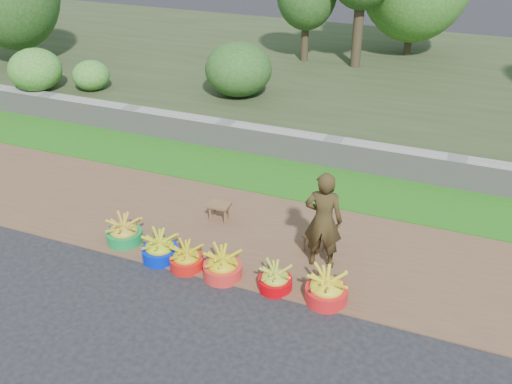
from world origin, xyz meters
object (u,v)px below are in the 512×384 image
at_px(basin_e, 275,279).
at_px(stool_right, 314,238).
at_px(basin_c, 186,258).
at_px(vendor_woman, 323,220).
at_px(stool_left, 219,207).
at_px(basin_a, 124,232).
at_px(basin_b, 160,249).
at_px(basin_f, 327,289).
at_px(basin_d, 222,266).

height_order(basin_e, stool_right, basin_e).
height_order(basin_c, vendor_woman, vendor_woman).
bearing_deg(stool_left, basin_a, -134.42).
bearing_deg(vendor_woman, stool_left, -23.04).
relative_size(basin_e, vendor_woman, 0.32).
bearing_deg(basin_b, basin_c, -5.89).
height_order(basin_a, basin_b, basin_a).
xyz_separation_m(basin_c, basin_e, (1.32, 0.03, -0.01)).
distance_m(basin_f, stool_right, 1.12).
bearing_deg(vendor_woman, basin_e, 54.26).
bearing_deg(basin_a, basin_f, -3.16).
bearing_deg(basin_d, basin_c, -179.67).
height_order(basin_c, stool_left, basin_c).
xyz_separation_m(basin_d, vendor_woman, (1.17, 0.77, 0.57)).
xyz_separation_m(basin_f, vendor_woman, (-0.29, 0.72, 0.56)).
distance_m(basin_c, basin_e, 1.32).
bearing_deg(stool_left, vendor_woman, -16.41).
bearing_deg(basin_a, basin_c, -10.65).
relative_size(basin_a, vendor_woman, 0.37).
relative_size(basin_f, stool_right, 1.59).
xyz_separation_m(basin_a, stool_right, (2.71, 0.83, 0.06)).
height_order(basin_e, basin_f, basin_f).
distance_m(basin_b, basin_f, 2.47).
xyz_separation_m(basin_b, stool_left, (0.35, 1.26, 0.08)).
distance_m(basin_a, basin_e, 2.50).
relative_size(basin_a, basin_b, 1.02).
distance_m(basin_d, vendor_woman, 1.51).
bearing_deg(basin_e, basin_d, -178.16).
height_order(basin_c, basin_f, basin_f).
xyz_separation_m(basin_c, stool_right, (1.54, 1.05, 0.08)).
bearing_deg(basin_e, stool_left, 137.98).
xyz_separation_m(basin_d, stool_right, (0.99, 1.05, 0.06)).
bearing_deg(basin_a, basin_e, -4.43).
xyz_separation_m(basin_c, stool_left, (-0.11, 1.31, 0.10)).
bearing_deg(vendor_woman, basin_d, 26.49).
bearing_deg(basin_c, stool_right, 34.37).
xyz_separation_m(basin_a, basin_b, (0.72, -0.17, -0.00)).
bearing_deg(basin_c, vendor_woman, 23.96).
height_order(basin_d, basin_e, basin_d).
bearing_deg(basin_f, basin_b, 179.95).
relative_size(basin_d, vendor_woman, 0.37).
height_order(basin_b, vendor_woman, vendor_woman).
bearing_deg(basin_d, stool_left, 116.87).
bearing_deg(basin_b, basin_a, 166.42).
bearing_deg(basin_c, basin_e, 1.20).
distance_m(basin_f, vendor_woman, 0.96).
height_order(basin_d, vendor_woman, vendor_woman).
xyz_separation_m(basin_e, stool_right, (0.23, 1.03, 0.08)).
height_order(basin_c, basin_d, basin_d).
distance_m(stool_right, vendor_woman, 0.61).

